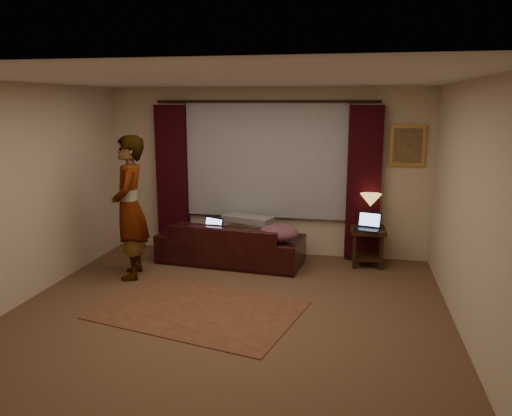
% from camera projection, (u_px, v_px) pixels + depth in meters
% --- Properties ---
extents(floor, '(5.00, 5.00, 0.01)m').
position_uv_depth(floor, '(227.00, 316.00, 5.65)').
color(floor, brown).
rests_on(floor, ground).
extents(ceiling, '(5.00, 5.00, 0.02)m').
position_uv_depth(ceiling, '(224.00, 79.00, 5.11)').
color(ceiling, silver).
rests_on(ceiling, ground).
extents(wall_back, '(5.00, 0.02, 2.60)m').
position_uv_depth(wall_back, '(266.00, 172.00, 7.78)').
color(wall_back, beige).
rests_on(wall_back, ground).
extents(wall_front, '(5.00, 0.02, 2.60)m').
position_uv_depth(wall_front, '(120.00, 284.00, 2.98)').
color(wall_front, beige).
rests_on(wall_front, ground).
extents(wall_left, '(0.02, 5.00, 2.60)m').
position_uv_depth(wall_left, '(19.00, 195.00, 5.86)').
color(wall_left, beige).
rests_on(wall_left, ground).
extents(wall_right, '(0.02, 5.00, 2.60)m').
position_uv_depth(wall_right, '(471.00, 213.00, 4.91)').
color(wall_right, beige).
rests_on(wall_right, ground).
extents(sheer_curtain, '(2.50, 0.05, 1.80)m').
position_uv_depth(sheer_curtain, '(265.00, 160.00, 7.68)').
color(sheer_curtain, '#9A9AA1').
rests_on(sheer_curtain, wall_back).
extents(drape_left, '(0.50, 0.14, 2.30)m').
position_uv_depth(drape_left, '(173.00, 178.00, 7.99)').
color(drape_left, black).
rests_on(drape_left, floor).
extents(drape_right, '(0.50, 0.14, 2.30)m').
position_uv_depth(drape_right, '(364.00, 184.00, 7.42)').
color(drape_right, black).
rests_on(drape_right, floor).
extents(curtain_rod, '(0.04, 0.04, 3.40)m').
position_uv_depth(curtain_rod, '(265.00, 101.00, 7.45)').
color(curtain_rod, black).
rests_on(curtain_rod, wall_back).
extents(picture_frame, '(0.50, 0.04, 0.60)m').
position_uv_depth(picture_frame, '(407.00, 146.00, 7.26)').
color(picture_frame, gold).
rests_on(picture_frame, wall_back).
extents(sofa, '(2.22, 1.14, 0.86)m').
position_uv_depth(sofa, '(231.00, 235.00, 7.44)').
color(sofa, black).
rests_on(sofa, floor).
extents(throw_blanket, '(0.82, 0.52, 0.09)m').
position_uv_depth(throw_blanket, '(248.00, 204.00, 7.52)').
color(throw_blanket, gray).
rests_on(throw_blanket, sofa).
extents(clothing_pile, '(0.64, 0.53, 0.24)m').
position_uv_depth(clothing_pile, '(278.00, 234.00, 7.03)').
color(clothing_pile, brown).
rests_on(clothing_pile, sofa).
extents(laptop_sofa, '(0.47, 0.49, 0.25)m').
position_uv_depth(laptop_sofa, '(208.00, 227.00, 7.35)').
color(laptop_sofa, black).
rests_on(laptop_sofa, sofa).
extents(area_rug, '(2.52, 1.97, 0.01)m').
position_uv_depth(area_rug, '(198.00, 310.00, 5.78)').
color(area_rug, brown).
rests_on(area_rug, floor).
extents(end_table, '(0.52, 0.52, 0.57)m').
position_uv_depth(end_table, '(367.00, 247.00, 7.34)').
color(end_table, black).
rests_on(end_table, floor).
extents(tiffany_lamp, '(0.39, 0.39, 0.49)m').
position_uv_depth(tiffany_lamp, '(370.00, 210.00, 7.29)').
color(tiffany_lamp, olive).
rests_on(tiffany_lamp, end_table).
extents(laptop_table, '(0.42, 0.44, 0.24)m').
position_uv_depth(laptop_table, '(367.00, 222.00, 7.12)').
color(laptop_table, black).
rests_on(laptop_table, end_table).
extents(person, '(0.72, 0.72, 1.94)m').
position_uv_depth(person, '(130.00, 208.00, 6.73)').
color(person, gray).
rests_on(person, floor).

